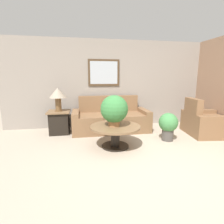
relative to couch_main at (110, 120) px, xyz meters
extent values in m
plane|color=tan|center=(0.47, -2.22, -0.31)|extent=(20.00, 20.00, 0.00)
cube|color=gray|center=(0.47, 0.54, 0.99)|extent=(7.07, 0.06, 2.60)
cube|color=#4C3823|center=(-0.11, 0.50, 1.33)|extent=(0.94, 0.03, 0.78)
cube|color=#B2BCC6|center=(-0.11, 0.49, 1.33)|extent=(0.82, 0.01, 0.66)
cube|color=brown|center=(0.00, -0.05, -0.06)|extent=(1.77, 0.94, 0.49)
cube|color=brown|center=(0.00, 0.35, 0.42)|extent=(1.77, 0.16, 0.47)
cube|color=brown|center=(-0.97, -0.05, -0.01)|extent=(0.18, 0.94, 0.59)
cube|color=brown|center=(0.97, -0.05, -0.01)|extent=(0.18, 0.94, 0.59)
cube|color=brown|center=(2.45, -0.80, -0.06)|extent=(1.04, 0.79, 0.49)
cube|color=brown|center=(2.06, -0.75, 0.42)|extent=(0.24, 0.69, 0.47)
cube|color=brown|center=(2.40, -1.23, -0.01)|extent=(0.97, 0.30, 0.59)
cube|color=brown|center=(2.51, -0.38, -0.01)|extent=(0.97, 0.30, 0.59)
cylinder|color=black|center=(-0.10, -1.24, -0.30)|extent=(0.59, 0.59, 0.03)
cylinder|color=black|center=(-0.10, -1.24, -0.08)|extent=(0.19, 0.19, 0.41)
cylinder|color=brown|center=(-0.10, -1.24, 0.15)|extent=(1.08, 1.08, 0.04)
cube|color=black|center=(-1.41, -0.03, -0.02)|extent=(0.50, 0.50, 0.58)
cube|color=brown|center=(-1.41, -0.03, 0.29)|extent=(0.58, 0.58, 0.03)
cylinder|color=brown|center=(-1.41, -0.03, 0.31)|extent=(0.22, 0.22, 0.02)
cylinder|color=brown|center=(-1.41, -0.03, 0.49)|extent=(0.16, 0.16, 0.34)
cone|color=gray|center=(-1.41, -0.03, 0.79)|extent=(0.45, 0.45, 0.26)
cylinder|color=#9E6B42|center=(-0.12, -1.24, 0.24)|extent=(0.24, 0.24, 0.15)
sphere|color=#387A3D|center=(-0.12, -1.24, 0.53)|extent=(0.58, 0.58, 0.58)
cylinder|color=#4C4742|center=(1.22, -1.06, -0.17)|extent=(0.27, 0.27, 0.27)
sphere|color=#428447|center=(1.22, -1.06, 0.13)|extent=(0.45, 0.45, 0.45)
camera|label=1|loc=(-0.79, -4.79, 1.18)|focal=28.00mm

